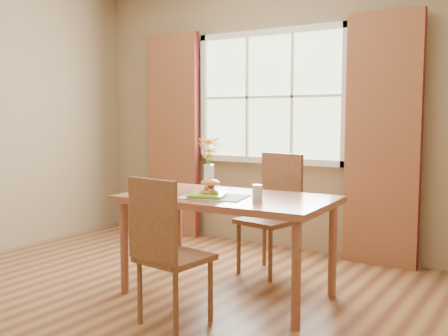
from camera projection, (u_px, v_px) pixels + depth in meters
room at (144, 110)px, 3.64m from camera, size 4.24×3.84×2.74m
window at (270, 97)px, 5.19m from camera, size 1.62×0.06×1.32m
curtain_left at (173, 135)px, 5.77m from camera, size 0.65×0.08×2.20m
curtain_right at (383, 140)px, 4.53m from camera, size 0.65×0.08×2.20m
dining_table at (228, 206)px, 3.80m from camera, size 1.55×0.92×0.74m
chair_near at (166, 246)px, 3.23m from camera, size 0.43×0.43×0.94m
chair_far at (274, 207)px, 4.39m from camera, size 0.49×0.49×1.00m
placemat at (214, 197)px, 3.73m from camera, size 0.51×0.42×0.01m
plate at (207, 196)px, 3.71m from camera, size 0.33×0.33×0.01m
croissant_sandwich at (210, 187)px, 3.71m from camera, size 0.16×0.11×0.11m
water_glass at (257, 193)px, 3.59m from camera, size 0.07×0.07×0.11m
flower_vase at (209, 159)px, 4.06m from camera, size 0.17×0.17×0.41m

